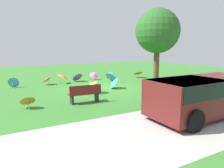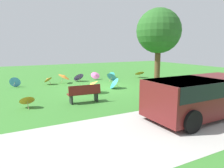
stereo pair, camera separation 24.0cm
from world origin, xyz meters
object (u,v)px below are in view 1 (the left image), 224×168
(parasol_teal_1, at_px, (113,83))
(parasol_blue_0, at_px, (111,77))
(park_bench, at_px, (85,94))
(parasol_purple_1, at_px, (77,76))
(parasol_teal_0, at_px, (110,75))
(parasol_orange_5, at_px, (46,79))
(parasol_orange_1, at_px, (63,76))
(parasol_orange_2, at_px, (138,73))
(parasol_yellow_3, at_px, (91,84))
(shade_tree, at_px, (157,31))
(parasol_blue_2, at_px, (14,82))
(parasol_orange_0, at_px, (27,100))
(parasol_pink_0, at_px, (94,75))
(van_dark, at_px, (200,94))

(parasol_teal_1, bearing_deg, parasol_blue_0, -116.67)
(park_bench, xyz_separation_m, parasol_teal_1, (-2.95, -2.49, -0.08))
(parasol_purple_1, bearing_deg, parasol_teal_0, -170.49)
(parasol_teal_0, distance_m, parasol_orange_5, 5.78)
(parasol_orange_1, relative_size, parasol_orange_5, 1.37)
(parasol_blue_0, height_order, parasol_orange_2, parasol_blue_0)
(parasol_orange_5, distance_m, parasol_yellow_3, 4.49)
(shade_tree, height_order, parasol_blue_2, shade_tree)
(parasol_orange_0, distance_m, parasol_yellow_3, 4.04)
(parasol_pink_0, height_order, parasol_teal_1, parasol_teal_1)
(parasol_teal_0, bearing_deg, parasol_orange_0, 40.21)
(park_bench, relative_size, parasol_purple_1, 1.62)
(parasol_orange_2, bearing_deg, parasol_orange_0, 28.28)
(parasol_orange_0, distance_m, parasol_orange_2, 11.29)
(park_bench, bearing_deg, parasol_orange_5, -84.56)
(van_dark, relative_size, parasol_blue_2, 5.86)
(parasol_orange_0, xyz_separation_m, parasol_teal_0, (-7.73, -6.53, -0.11))
(parasol_orange_1, distance_m, parasol_yellow_3, 4.12)
(van_dark, height_order, parasol_orange_5, van_dark)
(van_dark, xyz_separation_m, park_bench, (3.16, -4.12, -0.45))
(parasol_yellow_3, bearing_deg, van_dark, 108.42)
(parasol_pink_0, bearing_deg, parasol_orange_1, 10.24)
(van_dark, height_order, parasol_pink_0, van_dark)
(van_dark, relative_size, parasol_yellow_3, 3.95)
(park_bench, relative_size, parasol_teal_0, 1.99)
(parasol_orange_0, relative_size, parasol_teal_0, 0.84)
(parasol_yellow_3, xyz_separation_m, parasol_blue_2, (3.89, -4.22, -0.17))
(parasol_blue_2, bearing_deg, shade_tree, 158.05)
(parasol_blue_2, bearing_deg, parasol_blue_0, 172.05)
(parasol_orange_0, distance_m, parasol_teal_0, 10.12)
(parasol_orange_5, bearing_deg, parasol_purple_1, -171.64)
(parasol_orange_1, bearing_deg, parasol_blue_0, 166.89)
(shade_tree, height_order, parasol_yellow_3, shade_tree)
(shade_tree, relative_size, parasol_orange_5, 6.39)
(van_dark, bearing_deg, parasol_yellow_3, -71.58)
(van_dark, xyz_separation_m, parasol_purple_1, (1.29, -10.49, -0.51))
(van_dark, relative_size, parasol_teal_0, 5.68)
(parasol_blue_0, height_order, parasol_orange_5, parasol_blue_0)
(shade_tree, distance_m, parasol_teal_1, 4.93)
(parasol_yellow_3, bearing_deg, parasol_blue_0, -133.83)
(parasol_teal_1, bearing_deg, parasol_teal_0, -116.20)
(park_bench, xyz_separation_m, shade_tree, (-6.52, -2.38, 3.32))
(parasol_yellow_3, bearing_deg, parasol_orange_1, -82.89)
(parasol_teal_0, height_order, parasol_orange_5, parasol_orange_5)
(parasol_orange_0, relative_size, parasol_teal_1, 0.70)
(parasol_blue_0, height_order, parasol_orange_1, parasol_orange_1)
(park_bench, distance_m, parasol_blue_2, 6.68)
(parasol_blue_0, distance_m, parasol_purple_1, 2.71)
(shade_tree, distance_m, parasol_orange_1, 7.61)
(parasol_teal_0, xyz_separation_m, parasol_orange_1, (4.48, 0.95, 0.27))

